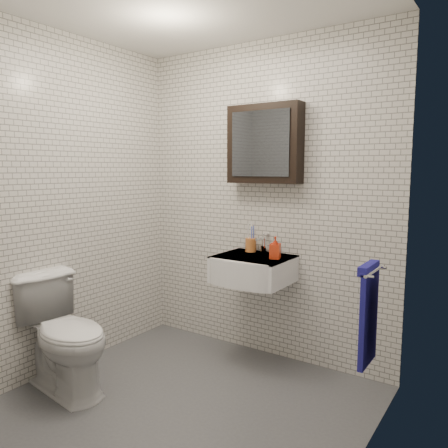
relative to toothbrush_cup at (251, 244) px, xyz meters
name	(u,v)px	position (x,y,z in m)	size (l,w,h in m)	color
ground	(186,403)	(0.06, -0.92, -0.90)	(2.20, 2.00, 0.01)	#4E5156
room_shell	(183,176)	(0.06, -0.92, 0.56)	(2.22, 2.02, 2.51)	silver
washbasin	(251,269)	(0.11, -0.18, -0.15)	(0.55, 0.50, 0.20)	white
faucet	(264,244)	(0.11, 0.01, 0.01)	(0.06, 0.20, 0.15)	silver
mirror_cabinet	(264,144)	(0.11, 0.01, 0.79)	(0.60, 0.15, 0.60)	black
towel_rail	(369,310)	(1.10, -0.57, -0.19)	(0.09, 0.30, 0.58)	silver
toothbrush_cup	(251,244)	(0.00, 0.00, 0.00)	(0.11, 0.11, 0.24)	#C46E31
soap_bottle	(275,248)	(0.29, -0.14, 0.02)	(0.07, 0.08, 0.17)	orange
toilet	(64,334)	(-0.74, -1.23, -0.51)	(0.44, 0.78, 0.80)	white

